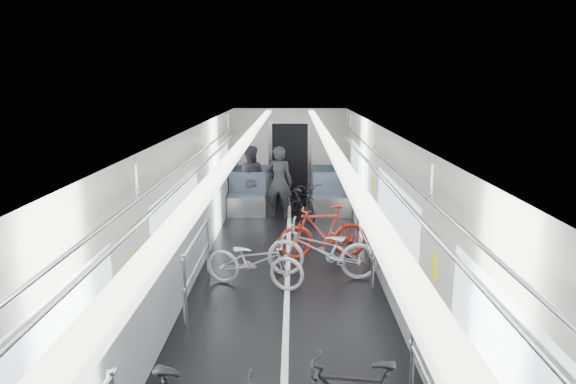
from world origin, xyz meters
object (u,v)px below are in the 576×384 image
(bike_right_far, at_px, (323,232))
(person_seated, at_px, (250,179))
(bike_right_mid, at_px, (322,250))
(person_standing, at_px, (279,182))
(bike_left_far, at_px, (254,261))
(bike_aisle, at_px, (303,199))

(bike_right_far, distance_m, person_seated, 3.78)
(bike_right_mid, distance_m, person_standing, 3.81)
(bike_left_far, relative_size, person_standing, 0.95)
(person_standing, relative_size, person_seated, 1.04)
(bike_right_mid, distance_m, person_seated, 4.61)
(bike_left_far, bearing_deg, bike_aisle, 4.96)
(bike_right_far, xyz_separation_m, person_seated, (-1.59, 3.41, 0.32))
(bike_aisle, xyz_separation_m, person_standing, (-0.54, 0.00, 0.40))
(bike_aisle, height_order, person_standing, person_standing)
(bike_right_mid, height_order, person_standing, person_standing)
(bike_right_far, relative_size, bike_aisle, 0.98)
(bike_left_far, distance_m, bike_right_mid, 1.12)
(bike_right_mid, height_order, person_seated, person_seated)
(bike_right_mid, xyz_separation_m, bike_right_far, (0.08, 0.93, 0.02))
(bike_aisle, bearing_deg, person_seated, 133.79)
(bike_aisle, height_order, person_seated, person_seated)
(person_standing, height_order, person_seated, person_standing)
(bike_right_far, bearing_deg, person_seated, -163.94)
(bike_right_far, height_order, person_seated, person_seated)
(bike_left_far, bearing_deg, bike_right_mid, -54.01)
(bike_right_far, bearing_deg, bike_left_far, -49.73)
(bike_right_mid, relative_size, person_seated, 1.11)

